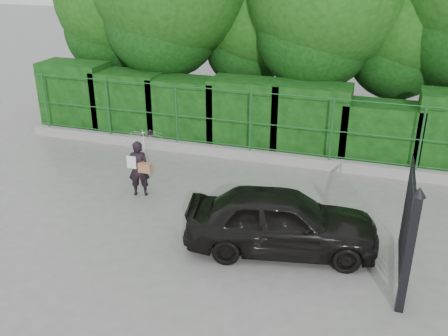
% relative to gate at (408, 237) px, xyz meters
% --- Properties ---
extents(ground, '(80.00, 80.00, 0.00)m').
position_rel_gate_xyz_m(ground, '(-4.60, 0.72, -1.19)').
color(ground, gray).
extents(kerb, '(14.00, 0.25, 0.30)m').
position_rel_gate_xyz_m(kerb, '(-4.60, 5.22, -1.04)').
color(kerb, '#9E9E99').
rests_on(kerb, ground).
extents(fence, '(14.13, 0.06, 1.80)m').
position_rel_gate_xyz_m(fence, '(-4.38, 5.22, 0.01)').
color(fence, '#1C5825').
rests_on(fence, kerb).
extents(hedge, '(14.20, 1.20, 2.28)m').
position_rel_gate_xyz_m(hedge, '(-4.70, 6.22, -0.13)').
color(hedge, black).
rests_on(hedge, ground).
extents(gate, '(0.22, 2.33, 2.36)m').
position_rel_gate_xyz_m(gate, '(0.00, 0.00, 0.00)').
color(gate, black).
rests_on(gate, ground).
extents(woman, '(1.00, 1.01, 1.71)m').
position_rel_gate_xyz_m(woman, '(-6.13, 2.21, -0.06)').
color(woman, black).
rests_on(woman, ground).
extents(car, '(4.12, 2.28, 1.33)m').
position_rel_gate_xyz_m(car, '(-2.36, 0.81, -0.52)').
color(car, black).
rests_on(car, ground).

